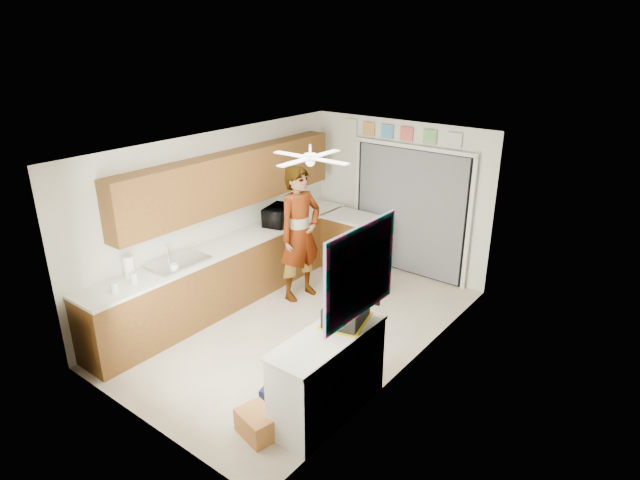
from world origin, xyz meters
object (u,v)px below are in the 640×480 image
Objects in this scene: cardboard_box at (258,424)px; navy_crate at (282,397)px; paper_towel_roll at (129,267)px; cup at (174,267)px; man at (300,234)px; dog at (376,280)px; microwave at (279,216)px; suitcase at (346,312)px.

navy_crate is at bearing 101.20° from cardboard_box.
cardboard_box is at bearing -6.59° from paper_towel_roll.
cup is at bearing 160.77° from cardboard_box.
dog is at bearing -36.65° from man.
man is at bearing 125.30° from navy_crate.
cup is at bearing 60.82° from paper_towel_roll.
cardboard_box reaches higher than navy_crate.
cup is at bearing 167.22° from microwave.
paper_towel_roll is at bearing 169.58° from man.
man is (0.82, 2.31, -0.07)m from paper_towel_roll.
navy_crate is at bearing -139.98° from suitcase.
cup is 1.93m from man.
cardboard_box is (2.15, -0.75, -0.85)m from cup.
man is 4.05× the size of dog.
suitcase reaches higher than navy_crate.
cup is at bearing 172.48° from navy_crate.
cardboard_box is (2.24, -2.87, -0.96)m from microwave.
paper_towel_roll is (-0.26, -0.47, 0.10)m from cup.
suitcase is 1.26× the size of navy_crate.
cardboard_box is at bearing -78.80° from navy_crate.
man is at bearing 70.45° from paper_towel_roll.
man is at bearing 73.14° from cup.
suitcase is 2.72m from dog.
paper_towel_roll is 3.66m from dog.
dog is (-0.65, 2.94, 0.08)m from navy_crate.
paper_towel_roll reaches higher than suitcase.
dog is at bearing 62.24° from cup.
microwave is at bearing 76.31° from man.
dog is (-0.75, 3.41, 0.07)m from cardboard_box.
microwave is 1.08× the size of suitcase.
man reaches higher than paper_towel_roll.
dog is at bearing 62.02° from paper_towel_roll.
paper_towel_roll is 0.74× the size of navy_crate.
cup is 0.39× the size of paper_towel_roll.
navy_crate is at bearing 4.94° from paper_towel_roll.
suitcase is (2.73, 0.78, -0.04)m from paper_towel_roll.
suitcase is at bearing 73.16° from cardboard_box.
paper_towel_roll is 2.84m from suitcase.
microwave is 1.82m from dog.
microwave is 1.36× the size of navy_crate.
microwave reaches higher than navy_crate.
man is (-1.59, 2.59, 0.89)m from cardboard_box.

